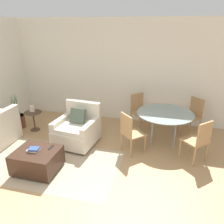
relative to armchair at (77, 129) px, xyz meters
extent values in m
plane|color=tan|center=(0.59, -1.90, -0.35)|extent=(20.00, 20.00, 0.00)
cube|color=white|center=(0.59, 1.66, 1.02)|extent=(12.00, 0.06, 2.75)
cube|color=tan|center=(-0.17, -0.89, -0.35)|extent=(2.61, 1.58, 0.00)
cube|color=beige|center=(-0.17, -1.51, -0.35)|extent=(2.56, 0.06, 0.00)
cube|color=beige|center=(-0.17, -1.33, -0.35)|extent=(2.56, 0.06, 0.00)
cube|color=beige|center=(-0.17, -1.16, -0.35)|extent=(2.56, 0.06, 0.00)
cube|color=beige|center=(-0.17, -0.98, -0.35)|extent=(2.56, 0.06, 0.00)
cube|color=beige|center=(-0.17, -0.81, -0.35)|extent=(2.56, 0.06, 0.00)
cube|color=beige|center=(-0.17, -0.63, -0.35)|extent=(2.56, 0.06, 0.00)
cube|color=beige|center=(-0.17, -0.46, -0.35)|extent=(2.56, 0.06, 0.00)
cube|color=beige|center=(-0.17, -0.28, -0.35)|extent=(2.56, 0.06, 0.00)
cube|color=beige|center=(-1.88, -0.07, 0.19)|extent=(0.76, 0.12, 0.26)
cube|color=beige|center=(-0.01, -0.05, -0.12)|extent=(0.94, 0.97, 0.34)
cube|color=beige|center=(-0.01, -0.08, 0.10)|extent=(0.69, 0.82, 0.10)
cube|color=beige|center=(0.04, 0.33, 0.31)|extent=(0.86, 0.21, 0.51)
cube|color=beige|center=(-0.37, -0.01, 0.15)|extent=(0.21, 0.82, 0.20)
cube|color=beige|center=(0.36, -0.09, 0.15)|extent=(0.21, 0.82, 0.20)
cylinder|color=brown|center=(-0.39, -0.37, -0.32)|extent=(0.05, 0.05, 0.06)
cylinder|color=brown|center=(0.30, -0.44, -0.32)|extent=(0.05, 0.05, 0.06)
cylinder|color=brown|center=(-0.31, 0.35, -0.32)|extent=(0.05, 0.05, 0.06)
cylinder|color=brown|center=(0.38, 0.27, -0.32)|extent=(0.05, 0.05, 0.06)
cube|color=#4C5B4C|center=(0.01, 0.06, 0.31)|extent=(0.36, 0.24, 0.36)
cube|color=#382319|center=(-0.33, -1.14, -0.12)|extent=(0.79, 0.67, 0.38)
cylinder|color=black|center=(-0.67, -1.42, -0.33)|extent=(0.04, 0.04, 0.04)
cylinder|color=black|center=(0.02, -1.42, -0.33)|extent=(0.04, 0.04, 0.04)
cylinder|color=black|center=(-0.67, -0.86, -0.33)|extent=(0.04, 0.04, 0.04)
cylinder|color=black|center=(0.02, -0.86, -0.33)|extent=(0.04, 0.04, 0.04)
cube|color=beige|center=(-0.38, -1.15, 0.08)|extent=(0.21, 0.16, 0.03)
cube|color=#2D478C|center=(-0.36, -1.15, 0.11)|extent=(0.20, 0.17, 0.03)
cube|color=black|center=(-0.12, -0.96, 0.07)|extent=(0.04, 0.16, 0.01)
cylinder|color=brown|center=(-1.88, 0.40, -0.18)|extent=(0.36, 0.36, 0.33)
cylinder|color=black|center=(-1.88, 0.40, -0.03)|extent=(0.33, 0.33, 0.02)
cone|color=#286033|center=(-1.82, 0.39, 0.31)|extent=(0.05, 0.12, 0.65)
cone|color=#286033|center=(-1.87, 0.44, 0.29)|extent=(0.10, 0.06, 0.62)
cone|color=#286033|center=(-1.92, 0.43, 0.30)|extent=(0.07, 0.08, 0.63)
cone|color=#286033|center=(-1.94, 0.36, 0.27)|extent=(0.06, 0.07, 0.57)
cone|color=#286033|center=(-1.87, 0.34, 0.30)|extent=(0.13, 0.06, 0.63)
cylinder|color=#4C3828|center=(-1.35, 0.35, 0.14)|extent=(0.44, 0.44, 0.02)
cylinder|color=#4C3828|center=(-1.35, 0.35, -0.10)|extent=(0.04, 0.04, 0.47)
cylinder|color=#4C3828|center=(-1.35, 0.35, -0.34)|extent=(0.24, 0.24, 0.02)
cube|color=#8C6647|center=(-1.35, 0.35, 0.25)|extent=(0.15, 0.05, 0.20)
cube|color=#B2A893|center=(-1.35, 0.34, 0.25)|extent=(0.13, 0.04, 0.17)
cube|color=#8C6647|center=(-1.35, 0.37, 0.20)|extent=(0.02, 0.04, 0.10)
cylinder|color=#8C9E99|center=(1.90, 0.57, 0.37)|extent=(1.27, 1.27, 0.01)
cylinder|color=#99999E|center=(1.66, 0.32, 0.01)|extent=(0.04, 0.04, 0.71)
cylinder|color=#99999E|center=(2.15, 0.32, 0.01)|extent=(0.04, 0.04, 0.71)
cylinder|color=#99999E|center=(1.66, 0.81, 0.01)|extent=(0.04, 0.04, 0.71)
cylinder|color=#99999E|center=(2.15, 0.81, 0.01)|extent=(0.04, 0.04, 0.71)
cube|color=tan|center=(1.29, -0.04, 0.08)|extent=(0.59, 0.59, 0.03)
cube|color=tan|center=(1.16, -0.18, 0.32)|extent=(0.29, 0.29, 0.45)
cylinder|color=tan|center=(1.55, -0.04, -0.14)|extent=(0.03, 0.03, 0.42)
cylinder|color=tan|center=(1.29, 0.21, -0.14)|extent=(0.03, 0.03, 0.42)
cylinder|color=tan|center=(1.29, -0.30, -0.14)|extent=(0.03, 0.03, 0.42)
cylinder|color=tan|center=(1.04, -0.04, -0.14)|extent=(0.03, 0.03, 0.42)
cube|color=tan|center=(2.51, -0.04, 0.08)|extent=(0.59, 0.59, 0.03)
cube|color=tan|center=(2.65, -0.18, 0.32)|extent=(0.29, 0.29, 0.45)
cylinder|color=tan|center=(2.51, 0.21, -0.14)|extent=(0.03, 0.03, 0.42)
cylinder|color=tan|center=(2.26, -0.04, -0.14)|extent=(0.03, 0.03, 0.42)
cylinder|color=tan|center=(2.77, -0.04, -0.14)|extent=(0.03, 0.03, 0.42)
cylinder|color=tan|center=(2.51, -0.30, -0.14)|extent=(0.03, 0.03, 0.42)
cube|color=tan|center=(1.29, 1.18, 0.08)|extent=(0.59, 0.59, 0.03)
cube|color=tan|center=(1.16, 1.31, 0.32)|extent=(0.29, 0.29, 0.45)
cylinder|color=tan|center=(1.29, 0.92, -0.14)|extent=(0.03, 0.03, 0.42)
cylinder|color=tan|center=(1.55, 1.18, -0.14)|extent=(0.03, 0.03, 0.42)
cylinder|color=tan|center=(1.04, 1.18, -0.14)|extent=(0.03, 0.03, 0.42)
cylinder|color=tan|center=(1.29, 1.43, -0.14)|extent=(0.03, 0.03, 0.42)
cube|color=tan|center=(2.51, 1.18, 0.08)|extent=(0.59, 0.59, 0.03)
cube|color=tan|center=(2.65, 1.31, 0.32)|extent=(0.29, 0.29, 0.45)
cylinder|color=tan|center=(2.26, 1.18, -0.14)|extent=(0.03, 0.03, 0.42)
cylinder|color=tan|center=(2.51, 0.92, -0.14)|extent=(0.03, 0.03, 0.42)
cylinder|color=tan|center=(2.51, 1.43, -0.14)|extent=(0.03, 0.03, 0.42)
cylinder|color=tan|center=(2.77, 1.18, -0.14)|extent=(0.03, 0.03, 0.42)
camera|label=1|loc=(1.88, -4.12, 2.21)|focal=35.00mm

